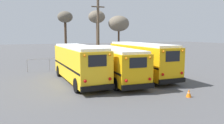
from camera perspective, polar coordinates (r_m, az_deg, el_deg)
ground_plane at (r=19.88m, az=0.65°, el=-4.84°), size 160.00×160.00×0.00m
school_bus_0 at (r=19.16m, az=-8.69°, el=-0.09°), size 2.69×9.58×3.19m
school_bus_1 at (r=19.91m, az=0.27°, el=-0.07°), size 3.07×10.55×2.96m
school_bus_2 at (r=21.63m, az=7.50°, el=0.91°), size 2.63×10.12×3.30m
utility_pole at (r=29.45m, az=-3.64°, el=7.94°), size 1.80×0.34×8.81m
bare_tree_0 at (r=37.45m, az=1.77°, el=9.94°), size 3.52×3.52×7.28m
bare_tree_1 at (r=37.66m, az=-4.02°, el=11.57°), size 2.83×2.83×8.14m
bare_tree_2 at (r=37.00m, az=-12.15°, el=10.95°), size 2.46×2.46×7.88m
fence_line at (r=26.85m, az=-5.94°, el=0.40°), size 14.31×0.06×1.42m
traffic_cone at (r=15.57m, az=19.43°, el=-7.68°), size 0.36×0.36×0.54m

